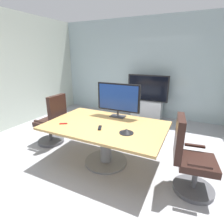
{
  "coord_description": "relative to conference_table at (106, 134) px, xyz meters",
  "views": [
    {
      "loc": [
        1.37,
        -2.42,
        1.86
      ],
      "look_at": [
        0.04,
        0.3,
        0.88
      ],
      "focal_mm": 28.47,
      "sensor_mm": 36.0,
      "label": 1
    }
  ],
  "objects": [
    {
      "name": "remote_control",
      "position": [
        -0.01,
        -0.19,
        0.18
      ],
      "size": [
        0.12,
        0.18,
        0.02
      ],
      "primitive_type": "cube",
      "rotation": [
        0.0,
        0.0,
        0.42
      ],
      "color": "black",
      "rests_on": "conference_table"
    },
    {
      "name": "conference_table",
      "position": [
        0.0,
        0.0,
        0.0
      ],
      "size": [
        2.0,
        1.27,
        0.73
      ],
      "color": "#B2894C",
      "rests_on": "ground"
    },
    {
      "name": "wall_back_glass_partition",
      "position": [
        -0.04,
        2.99,
        0.9
      ],
      "size": [
        6.0,
        0.1,
        2.91
      ],
      "primitive_type": "cube",
      "color": "#9EB2B7",
      "rests_on": "ground"
    },
    {
      "name": "tv_monitor",
      "position": [
        0.02,
        0.46,
        0.53
      ],
      "size": [
        0.84,
        0.18,
        0.64
      ],
      "color": "#333338",
      "rests_on": "conference_table"
    },
    {
      "name": "wall_display_unit",
      "position": [
        0.01,
        2.63,
        -0.12
      ],
      "size": [
        1.2,
        0.36,
        1.31
      ],
      "color": "#B7BABC",
      "rests_on": "ground"
    },
    {
      "name": "whiteboard_marker",
      "position": [
        -0.65,
        -0.3,
        0.18
      ],
      "size": [
        0.12,
        0.09,
        0.02
      ],
      "primitive_type": "cube",
      "rotation": [
        0.0,
        0.0,
        0.56
      ],
      "color": "red",
      "rests_on": "conference_table"
    },
    {
      "name": "conference_phone",
      "position": [
        0.45,
        -0.17,
        0.2
      ],
      "size": [
        0.22,
        0.22,
        0.07
      ],
      "color": "black",
      "rests_on": "conference_table"
    },
    {
      "name": "office_chair_left",
      "position": [
        -1.36,
        0.14,
        -0.1
      ],
      "size": [
        0.6,
        0.57,
        1.09
      ],
      "rotation": [
        0.0,
        0.0,
        -1.57
      ],
      "color": "#4C4C51",
      "rests_on": "ground"
    },
    {
      "name": "office_chair_right",
      "position": [
        1.36,
        -0.11,
        -0.1
      ],
      "size": [
        0.62,
        0.6,
        1.09
      ],
      "rotation": [
        0.0,
        0.0,
        1.71
      ],
      "color": "#4C4C51",
      "rests_on": "ground"
    },
    {
      "name": "ground_plane",
      "position": [
        -0.04,
        -0.05,
        -0.56
      ],
      "size": [
        7.08,
        7.08,
        0.0
      ],
      "primitive_type": "plane",
      "color": "#99999E"
    }
  ]
}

